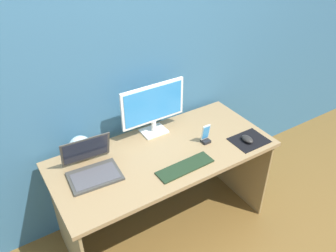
# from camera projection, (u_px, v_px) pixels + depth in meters

# --- Properties ---
(ground_plane) EXTENTS (8.00, 8.00, 0.00)m
(ground_plane) POSITION_uv_depth(u_px,v_px,m) (164.00, 224.00, 2.68)
(ground_plane) COLOR brown
(wall_back) EXTENTS (6.00, 0.04, 2.50)m
(wall_back) POSITION_uv_depth(u_px,v_px,m) (131.00, 58.00, 2.26)
(wall_back) COLOR #386A8C
(wall_back) RESTS_ON ground_plane
(desk) EXTENTS (1.50, 0.69, 0.72)m
(desk) POSITION_uv_depth(u_px,v_px,m) (164.00, 169.00, 2.35)
(desk) COLOR #93754D
(desk) RESTS_ON ground_plane
(monitor) EXTENTS (0.48, 0.14, 0.38)m
(monitor) POSITION_uv_depth(u_px,v_px,m) (153.00, 107.00, 2.36)
(monitor) COLOR white
(monitor) RESTS_ON desk
(laptop) EXTENTS (0.33, 0.31, 0.22)m
(laptop) POSITION_uv_depth(u_px,v_px,m) (92.00, 167.00, 2.08)
(laptop) COLOR #3D3C38
(laptop) RESTS_ON desk
(fishbowl) EXTENTS (0.16, 0.16, 0.16)m
(fishbowl) POSITION_uv_depth(u_px,v_px,m) (81.00, 148.00, 2.20)
(fishbowl) COLOR silver
(fishbowl) RESTS_ON desk
(keyboard_external) EXTENTS (0.39, 0.13, 0.01)m
(keyboard_external) POSITION_uv_depth(u_px,v_px,m) (185.00, 167.00, 2.15)
(keyboard_external) COLOR #1C2F1A
(keyboard_external) RESTS_ON desk
(mousepad) EXTENTS (0.25, 0.20, 0.00)m
(mousepad) POSITION_uv_depth(u_px,v_px,m) (249.00, 140.00, 2.39)
(mousepad) COLOR black
(mousepad) RESTS_ON desk
(mouse) EXTENTS (0.07, 0.10, 0.04)m
(mouse) POSITION_uv_depth(u_px,v_px,m) (247.00, 139.00, 2.37)
(mouse) COLOR black
(mouse) RESTS_ON mousepad
(phone_in_dock) EXTENTS (0.06, 0.05, 0.14)m
(phone_in_dock) POSITION_uv_depth(u_px,v_px,m) (206.00, 136.00, 2.35)
(phone_in_dock) COLOR black
(phone_in_dock) RESTS_ON desk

